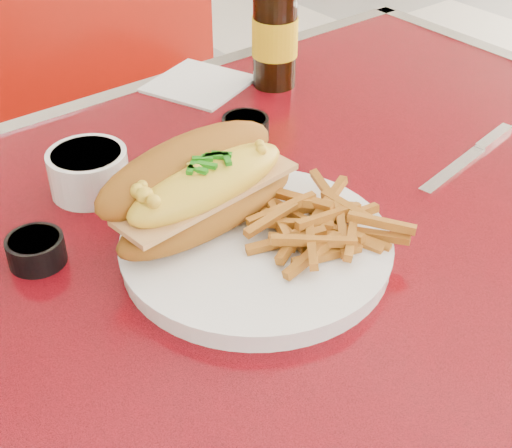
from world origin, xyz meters
TOP-DOWN VIEW (x-y plane):
  - diner_table at (0.00, 0.00)m, footprint 1.23×0.83m
  - booth_bench_far at (0.00, 0.81)m, footprint 1.20×0.51m
  - dinner_plate at (-0.04, -0.02)m, footprint 0.35×0.35m
  - mac_hoagie at (-0.06, 0.04)m, footprint 0.23×0.13m
  - fries_pile at (0.02, -0.05)m, footprint 0.13×0.12m
  - fork at (0.02, -0.04)m, footprint 0.02×0.13m
  - gravy_ramekin at (-0.11, 0.19)m, footprint 0.12×0.12m
  - sauce_cup_left at (-0.21, 0.11)m, footprint 0.07×0.07m
  - sauce_cup_right at (0.10, 0.18)m, footprint 0.06×0.06m
  - beer_bottle at (0.24, 0.29)m, footprint 0.08×0.08m
  - knife at (0.31, -0.03)m, footprint 0.21×0.05m
  - paper_napkin at (0.15, 0.35)m, footprint 0.17×0.17m

SIDE VIEW (x-z plane):
  - booth_bench_far at x=0.00m, z-range -0.16..0.74m
  - diner_table at x=0.00m, z-range 0.22..0.99m
  - paper_napkin at x=0.15m, z-range 0.77..0.77m
  - knife at x=0.31m, z-range 0.77..0.78m
  - dinner_plate at x=-0.04m, z-range 0.77..0.79m
  - sauce_cup_left at x=-0.21m, z-range 0.77..0.80m
  - sauce_cup_right at x=0.10m, z-range 0.77..0.80m
  - fork at x=0.02m, z-range 0.79..0.79m
  - gravy_ramekin at x=-0.11m, z-range 0.77..0.82m
  - fries_pile at x=0.02m, z-range 0.79..0.82m
  - mac_hoagie at x=-0.06m, z-range 0.78..0.88m
  - beer_bottle at x=0.24m, z-range 0.74..1.00m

